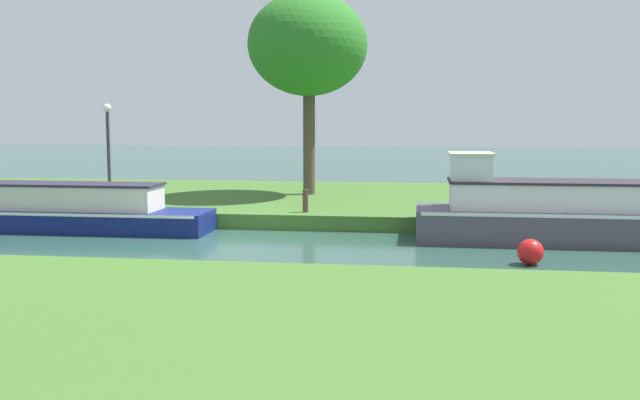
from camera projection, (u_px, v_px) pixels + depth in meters
ground_plane at (218, 243)px, 16.45m from camera, size 120.00×120.00×0.00m
riverbank_far at (278, 200)px, 23.32m from camera, size 72.00×10.00×0.40m
slate_barge at (627, 216)px, 16.27m from camera, size 10.44×1.93×2.08m
navy_narrowboat at (33, 210)px, 18.31m from camera, size 9.43×1.59×1.24m
willow_tree_left at (308, 46)px, 22.65m from camera, size 3.82×4.70×6.47m
lamp_post at (108, 141)px, 20.46m from camera, size 0.24×0.24×2.91m
mooring_post_near at (305, 201)px, 18.77m from camera, size 0.15×0.15×0.61m
mooring_post_far at (579, 204)px, 17.80m from camera, size 0.14×0.14×0.66m
channel_buoy at (530, 252)px, 13.91m from camera, size 0.52×0.52×0.52m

